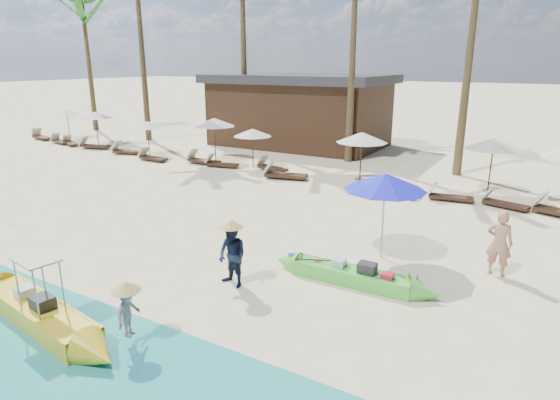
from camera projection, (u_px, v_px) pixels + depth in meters
The scene contains 30 objects.
ground at pixel (250, 281), 11.18m from camera, with size 240.00×240.00×0.00m, color beige.
green_canoe at pixel (352, 275), 11.04m from camera, with size 4.58×0.67×0.58m.
yellow_canoe at pixel (39, 313), 9.31m from camera, with size 5.67×1.26×1.48m.
tourist at pixel (499, 243), 11.30m from camera, with size 0.61×0.40×1.67m, color tan.
vendor_green at pixel (232, 256), 10.75m from camera, with size 0.73×0.57×1.51m, color #121A33.
vendor_yellow at pixel (128, 312), 8.50m from camera, with size 0.63×0.36×0.98m, color gray.
blue_umbrella at pixel (385, 182), 11.98m from camera, with size 2.14×2.14×2.30m.
resort_parasol_0 at pixel (67, 112), 31.48m from camera, with size 1.94×1.94×1.99m.
lounger_0_left at pixel (41, 136), 31.44m from camera, with size 2.04×0.96×0.66m.
lounger_0_right at pixel (60, 141), 29.84m from camera, with size 1.80×0.86×0.59m.
resort_parasol_1 at pixel (95, 115), 28.96m from camera, with size 2.00×2.00×2.06m.
lounger_1_left at pixel (70, 142), 29.25m from camera, with size 1.73×1.04×0.56m.
lounger_1_right at pixel (93, 145), 28.12m from camera, with size 1.96×1.02×0.64m.
resort_parasol_2 at pixel (147, 125), 25.77m from camera, with size 1.84×1.84×1.90m.
lounger_2_left at pixel (127, 150), 26.45m from camera, with size 2.08×1.15×0.68m.
resort_parasol_3 at pixel (214, 122), 24.24m from camera, with size 2.18×2.18×2.25m.
lounger_3_left at pixel (152, 157), 24.73m from camera, with size 1.77×0.61×0.59m.
lounger_3_right at pixel (202, 160), 23.93m from camera, with size 1.91×0.63×0.64m.
resort_parasol_4 at pixel (253, 133), 22.64m from camera, with size 1.87×1.87×1.93m.
lounger_4_left at pixel (220, 163), 23.22m from camera, with size 1.74×0.82×0.57m.
lounger_4_right at pixel (271, 167), 22.45m from camera, with size 1.78×0.91×0.58m.
resort_parasol_5 at pixel (362, 137), 19.52m from camera, with size 2.16×2.16×2.22m.
lounger_5_left at pixel (283, 174), 20.88m from camera, with size 2.07×1.08×0.67m.
resort_parasol_6 at pixel (494, 144), 18.10m from camera, with size 2.14×2.14×2.20m.
lounger_6_left at pixel (391, 190), 18.35m from camera, with size 1.97×0.89×0.64m.
lounger_6_right at pixel (448, 196), 17.61m from camera, with size 1.74×0.76×0.57m.
lounger_7_left at pixel (503, 202), 16.79m from camera, with size 1.71×0.91×0.55m.
lounger_7_right at pixel (560, 210), 15.78m from camera, with size 2.06×1.14×0.67m.
palm_0 at pixel (84, 17), 33.62m from camera, with size 2.08×2.08×9.90m.
pavilion_west at pixel (300, 110), 28.92m from camera, with size 10.80×6.60×4.30m.
Camera 1 is at (5.77, -8.41, 5.04)m, focal length 30.00 mm.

